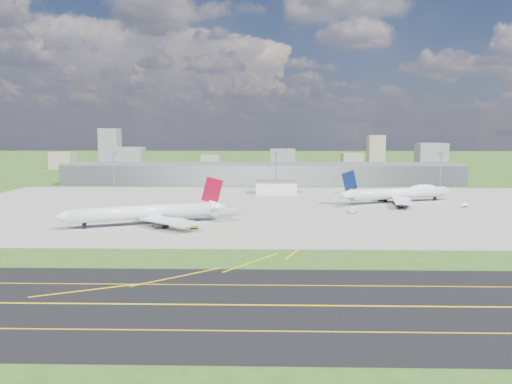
{
  "coord_description": "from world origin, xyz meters",
  "views": [
    {
      "loc": [
        4.67,
        -219.99,
        39.26
      ],
      "look_at": [
        -1.45,
        33.16,
        9.0
      ],
      "focal_mm": 35.0,
      "sensor_mm": 36.0,
      "label": 1
    }
  ],
  "objects_px": {
    "airliner_red_twin": "(149,213)",
    "tug_yellow": "(194,227)",
    "airliner_blue_quad": "(399,193)",
    "van_white_near": "(353,210)",
    "van_white_far": "(464,205)"
  },
  "relations": [
    {
      "from": "van_white_near",
      "to": "airliner_blue_quad",
      "type": "bearing_deg",
      "value": -23.61
    },
    {
      "from": "van_white_far",
      "to": "van_white_near",
      "type": "bearing_deg",
      "value": 164.78
    },
    {
      "from": "airliner_red_twin",
      "to": "van_white_near",
      "type": "height_order",
      "value": "airliner_red_twin"
    },
    {
      "from": "airliner_blue_quad",
      "to": "van_white_near",
      "type": "height_order",
      "value": "airliner_blue_quad"
    },
    {
      "from": "airliner_red_twin",
      "to": "van_white_far",
      "type": "height_order",
      "value": "airliner_red_twin"
    },
    {
      "from": "airliner_blue_quad",
      "to": "airliner_red_twin",
      "type": "bearing_deg",
      "value": -171.14
    },
    {
      "from": "airliner_blue_quad",
      "to": "van_white_near",
      "type": "bearing_deg",
      "value": -151.38
    },
    {
      "from": "tug_yellow",
      "to": "van_white_near",
      "type": "relative_size",
      "value": 0.63
    },
    {
      "from": "airliner_red_twin",
      "to": "van_white_near",
      "type": "relative_size",
      "value": 11.1
    },
    {
      "from": "airliner_red_twin",
      "to": "airliner_blue_quad",
      "type": "xyz_separation_m",
      "value": [
        124.64,
        70.44,
        0.04
      ]
    },
    {
      "from": "airliner_red_twin",
      "to": "tug_yellow",
      "type": "distance_m",
      "value": 23.2
    },
    {
      "from": "van_white_far",
      "to": "airliner_red_twin",
      "type": "bearing_deg",
      "value": 165.62
    },
    {
      "from": "tug_yellow",
      "to": "airliner_blue_quad",
      "type": "bearing_deg",
      "value": 26.72
    },
    {
      "from": "tug_yellow",
      "to": "van_white_near",
      "type": "distance_m",
      "value": 84.13
    },
    {
      "from": "airliner_red_twin",
      "to": "van_white_far",
      "type": "distance_m",
      "value": 163.79
    }
  ]
}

